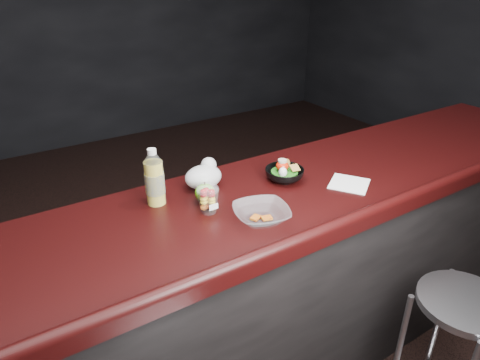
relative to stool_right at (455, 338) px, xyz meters
name	(u,v)px	position (x,y,z in m)	size (l,w,h in m)	color
counter	(247,296)	(-0.56, 0.67, -0.02)	(4.06, 0.71, 1.02)	black
stool_right	(455,338)	(0.00, 0.00, 0.00)	(0.37, 0.37, 0.73)	#BDBDC2
lemonade_bottle	(155,181)	(-0.88, 0.86, 0.58)	(0.08, 0.08, 0.24)	gold
fruit_cup	(208,198)	(-0.74, 0.68, 0.55)	(0.09, 0.09, 0.12)	white
green_apple	(205,193)	(-0.71, 0.76, 0.52)	(0.08, 0.08, 0.09)	#477F0E
plastic_bag	(204,175)	(-0.65, 0.88, 0.54)	(0.16, 0.13, 0.12)	silver
snack_bowl	(284,173)	(-0.32, 0.75, 0.52)	(0.21, 0.21, 0.09)	black
takeout_bowl	(261,214)	(-0.60, 0.52, 0.51)	(0.26, 0.26, 0.05)	silver
paper_napkin	(349,184)	(-0.10, 0.56, 0.49)	(0.16, 0.16, 0.00)	white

